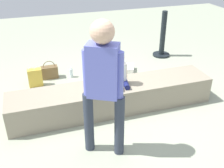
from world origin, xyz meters
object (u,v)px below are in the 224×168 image
Objects in this scene: adult_standing at (103,79)px; gift_bag at (35,78)px; cake_plate at (102,83)px; handbag_black_leather at (106,75)px; cake_box_white at (126,69)px; handbag_brown_canvas at (50,72)px; water_bottle_near_gift at (71,72)px; child_seated at (119,71)px; party_cup_red at (93,90)px.

adult_standing is 2.16m from gift_bag.
cake_plate reaches higher than handbag_black_leather.
handbag_brown_canvas reaches higher than cake_box_white.
water_bottle_near_gift is 0.60× the size of handbag_black_leather.
handbag_black_leather is (0.55, -0.35, 0.02)m from water_bottle_near_gift.
gift_bag is at bearing 136.31° from child_seated.
gift_bag is at bearing -177.62° from cake_box_white.
child_seated is at bearing -18.86° from cake_plate.
handbag_brown_canvas is (-0.61, 0.75, 0.07)m from party_cup_red.
child_seated is 1.48× the size of handbag_brown_canvas.
child_seated is at bearing -43.69° from gift_bag.
party_cup_red is (0.22, 1.38, -0.90)m from adult_standing.
cake_plate reaches higher than gift_bag.
handbag_black_leather reaches higher than cake_box_white.
child_seated is 1.38m from cake_box_white.
adult_standing is 2.22m from water_bottle_near_gift.
adult_standing is 4.40× the size of gift_bag.
cake_box_white is at bearing -6.79° from handbag_brown_canvas.
cake_box_white is (0.54, 1.14, -0.55)m from child_seated.
gift_bag is at bearing 108.94° from adult_standing.
water_bottle_near_gift is (-0.02, 2.05, -0.85)m from adult_standing.
gift_bag is (-0.65, 1.90, -0.79)m from adult_standing.
adult_standing is at bearing -89.51° from water_bottle_near_gift.
cake_plate is at bearing 161.14° from child_seated.
handbag_brown_canvas is (-1.40, 0.17, 0.06)m from cake_box_white.
gift_bag is at bearing 132.01° from cake_plate.
child_seated reaches higher than handbag_brown_canvas.
gift_bag is at bearing -167.02° from water_bottle_near_gift.
gift_bag is 1.20m from handbag_black_leather.
gift_bag is (-1.12, 1.07, -0.44)m from child_seated.
adult_standing is 17.33× the size of party_cup_red.
child_seated is 1.00m from handbag_black_leather.
gift_bag is at bearing 149.47° from party_cup_red.
party_cup_red is at bearing 80.84° from adult_standing.
handbag_brown_canvas reaches higher than party_cup_red.
cake_box_white is at bearing 29.36° from handbag_black_leather.
cake_plate is 0.70× the size of cake_box_white.
gift_bag is 1.08× the size of handbag_black_leather.
child_seated is 0.31m from cake_plate.
water_bottle_near_gift is (0.63, 0.15, -0.07)m from gift_bag.
party_cup_red is 0.45m from handbag_black_leather.
party_cup_red is at bearing 114.01° from child_seated.
water_bottle_near_gift is 2.19× the size of party_cup_red.
cake_plate reaches higher than water_bottle_near_gift.
handbag_black_leather reaches higher than water_bottle_near_gift.
child_seated reaches higher than cake_box_white.
cake_box_white is (1.01, 1.97, -0.89)m from adult_standing.
adult_standing is 2.32m from handbag_brown_canvas.
child_seated reaches higher than handbag_black_leather.
adult_standing is at bearing -105.16° from cake_plate.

